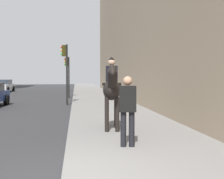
{
  "coord_description": "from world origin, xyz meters",
  "views": [
    {
      "loc": [
        -4.75,
        -0.25,
        1.82
      ],
      "look_at": [
        4.0,
        -1.39,
        1.4
      ],
      "focal_mm": 44.66,
      "sensor_mm": 36.0,
      "label": 1
    }
  ],
  "objects": [
    {
      "name": "traffic_light_near_curb",
      "position": [
        13.08,
        0.38,
        2.57
      ],
      "size": [
        0.2,
        0.44,
        3.83
      ],
      "color": "black",
      "rests_on": "ground"
    },
    {
      "name": "mounted_horse_near",
      "position": [
        4.01,
        -1.39,
        1.42
      ],
      "size": [
        2.15,
        0.71,
        2.33
      ],
      "rotation": [
        0.0,
        0.0,
        3.04
      ],
      "color": "black",
      "rests_on": "sidewalk_slab"
    },
    {
      "name": "car_near_lane",
      "position": [
        28.91,
        8.17,
        0.75
      ],
      "size": [
        4.41,
        2.03,
        1.44
      ],
      "rotation": [
        0.0,
        0.0,
        3.14
      ],
      "color": "silver",
      "rests_on": "ground"
    },
    {
      "name": "sidewalk_slab",
      "position": [
        0.0,
        -1.99,
        0.06
      ],
      "size": [
        120.0,
        3.98,
        0.12
      ],
      "primitive_type": "cube",
      "color": "slate",
      "rests_on": "ground"
    },
    {
      "name": "traffic_light_far_curb",
      "position": [
        18.87,
        0.41,
        2.32
      ],
      "size": [
        0.2,
        0.44,
        3.44
      ],
      "color": "black",
      "rests_on": "ground"
    },
    {
      "name": "pedestrian_greeting",
      "position": [
        1.81,
        -1.49,
        1.1
      ],
      "size": [
        0.31,
        0.43,
        1.7
      ],
      "rotation": [
        0.0,
        0.0,
        -0.12
      ],
      "color": "black",
      "rests_on": "sidewalk_slab"
    }
  ]
}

